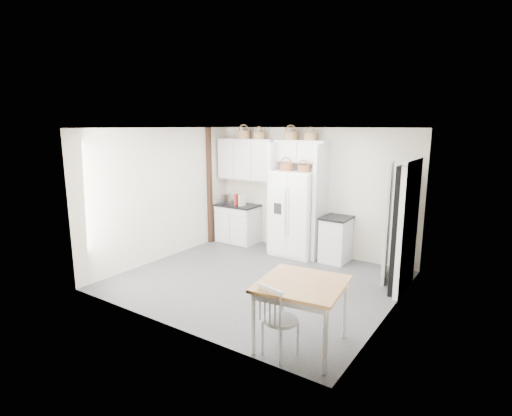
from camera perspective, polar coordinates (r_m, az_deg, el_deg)
The scene contains 28 objects.
floor at distance 7.05m, azimuth 0.21°, elevation -10.26°, with size 4.50×4.50×0.00m, color #323234.
ceiling at distance 6.54m, azimuth 0.23°, elevation 11.36°, with size 4.50×4.50×0.00m, color white.
wall_back at distance 8.39m, azimuth 7.83°, elevation 2.41°, with size 4.50×4.50×0.00m, color silver.
wall_left at distance 8.12m, azimuth -13.11°, elevation 1.91°, with size 4.00×4.00×0.00m, color silver.
wall_right at distance 5.77m, azimuth 19.16°, elevation -2.38°, with size 4.00×4.00×0.00m, color silver.
refrigerator at distance 8.23m, azimuth 5.73°, elevation -0.74°, with size 0.90×0.73×1.75m, color white.
base_cab_left at distance 9.17m, azimuth -2.62°, elevation -2.30°, with size 0.91×0.57×0.84m, color silver.
base_cab_right at distance 8.02m, azimuth 11.33°, elevation -4.51°, with size 0.49×0.59×0.86m, color silver.
dining_table at distance 5.00m, azimuth 6.45°, elevation -14.85°, with size 0.98×0.98×0.82m, color #A26B2A.
windsor_chair at distance 4.81m, azimuth 3.48°, elevation -15.67°, with size 0.42×0.38×0.86m, color silver.
counter_left at distance 9.07m, azimuth -2.64°, elevation 0.39°, with size 0.95×0.61×0.04m, color black.
counter_right at distance 7.91m, azimuth 11.46°, elevation -1.39°, with size 0.53×0.62×0.04m, color black.
toaster at distance 9.22m, azimuth -3.97°, elevation 1.32°, with size 0.29×0.17×0.20m, color silver.
cookbook_red at distance 8.95m, azimuth -2.65°, elevation 1.20°, with size 0.04×0.17×0.26m, color #A3271A.
cookbook_cream at distance 8.88m, azimuth -2.02°, elevation 1.15°, with size 0.04×0.18×0.27m, color beige.
basket_upper_b at distance 8.95m, azimuth -1.77°, elevation 10.42°, with size 0.30×0.30×0.18m, color brown.
basket_upper_c at distance 8.72m, azimuth 0.47°, elevation 10.31°, with size 0.26×0.26×0.15m, color brown.
basket_bridge_a at distance 8.32m, azimuth 4.99°, elevation 10.25°, with size 0.30×0.30×0.17m, color brown.
basket_bridge_b at distance 8.11m, azimuth 7.79°, elevation 10.08°, with size 0.26×0.26×0.15m, color brown.
basket_fridge_a at distance 8.08m, azimuth 4.33°, elevation 5.87°, with size 0.27×0.27×0.15m, color brown.
basket_fridge_b at distance 7.89m, azimuth 6.82°, elevation 5.62°, with size 0.24×0.24×0.13m, color brown.
upper_cabinet at distance 8.93m, azimuth -1.28°, elevation 6.96°, with size 1.40×0.34×0.90m, color silver.
bridge_cabinet at distance 8.21m, azimuth 6.52°, elevation 8.05°, with size 1.12×0.34×0.45m, color silver.
fridge_panel_left at distance 8.46m, azimuth 2.89°, elevation 1.56°, with size 0.08×0.60×2.30m, color silver.
fridge_panel_right at distance 7.99m, azimuth 9.17°, elevation 0.82°, with size 0.08×0.60×2.30m, color silver.
trim_post at distance 9.05m, azimuth -6.65°, elevation 3.12°, with size 0.09×0.09×2.60m, color black.
doorway_void at distance 6.80m, azimuth 20.47°, elevation -2.78°, with size 0.18×0.85×2.05m, color black.
door_slab at distance 7.20m, azimuth 18.33°, elevation -1.85°, with size 0.80×0.04×2.05m, color white.
Camera 1 is at (3.63, -5.44, 2.64)m, focal length 28.00 mm.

